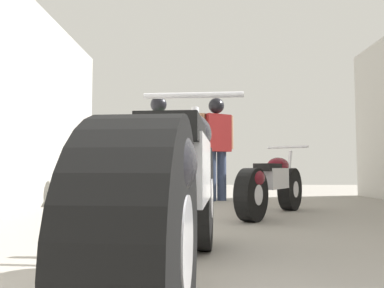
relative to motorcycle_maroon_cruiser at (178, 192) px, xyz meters
name	(u,v)px	position (x,y,z in m)	size (l,w,h in m)	color
ground_plane	(252,228)	(0.58, 1.72, -0.43)	(18.33, 18.33, 0.00)	gray
motorcycle_maroon_cruiser	(178,192)	(0.00, 0.00, 0.00)	(0.66, 2.24, 1.04)	black
motorcycle_black_naked	(272,185)	(0.93, 2.64, -0.08)	(1.06, 1.60, 0.83)	black
mechanic_in_blue	(216,139)	(0.39, 4.64, 0.61)	(0.64, 0.45, 1.75)	#2D3851
mechanic_with_helmet	(158,139)	(-0.55, 4.17, 0.58)	(0.56, 0.53, 1.68)	#2D3851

